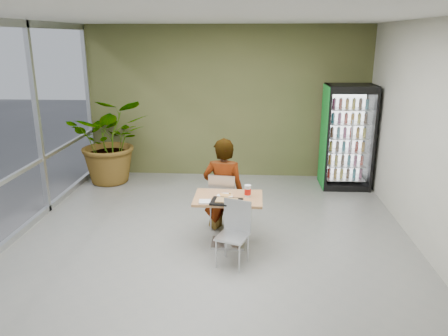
% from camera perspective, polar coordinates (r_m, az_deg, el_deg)
% --- Properties ---
extents(ground, '(7.00, 7.00, 0.00)m').
position_cam_1_polar(ground, '(6.50, -1.62, -10.20)').
color(ground, gray).
rests_on(ground, ground).
extents(room_envelope, '(6.00, 7.00, 3.20)m').
position_cam_1_polar(room_envelope, '(5.94, -1.75, 3.68)').
color(room_envelope, beige).
rests_on(room_envelope, ground).
extents(dining_table, '(0.98, 0.69, 0.75)m').
position_cam_1_polar(dining_table, '(6.33, 0.55, -5.61)').
color(dining_table, tan).
rests_on(dining_table, ground).
extents(chair_far, '(0.45, 0.46, 0.93)m').
position_cam_1_polar(chair_far, '(6.83, -0.17, -3.84)').
color(chair_far, silver).
rests_on(chair_far, ground).
extents(chair_near, '(0.49, 0.49, 0.87)m').
position_cam_1_polar(chair_near, '(5.88, 1.44, -7.75)').
color(chair_near, silver).
rests_on(chair_near, ground).
extents(seated_woman, '(0.70, 0.49, 1.78)m').
position_cam_1_polar(seated_woman, '(6.85, -0.06, -3.33)').
color(seated_woman, black).
rests_on(seated_woman, ground).
extents(pizza_plate, '(0.33, 0.32, 0.03)m').
position_cam_1_polar(pizza_plate, '(6.27, 0.13, -3.56)').
color(pizza_plate, silver).
rests_on(pizza_plate, dining_table).
extents(soda_cup, '(0.10, 0.10, 0.17)m').
position_cam_1_polar(soda_cup, '(6.24, 3.12, -3.03)').
color(soda_cup, silver).
rests_on(soda_cup, dining_table).
extents(napkin_stack, '(0.17, 0.17, 0.02)m').
position_cam_1_polar(napkin_stack, '(6.05, -2.52, -4.41)').
color(napkin_stack, silver).
rests_on(napkin_stack, dining_table).
extents(cafeteria_tray, '(0.46, 0.36, 0.02)m').
position_cam_1_polar(cafeteria_tray, '(6.04, 0.34, -4.41)').
color(cafeteria_tray, black).
rests_on(cafeteria_tray, dining_table).
extents(beverage_fridge, '(0.95, 0.74, 2.06)m').
position_cam_1_polar(beverage_fridge, '(9.03, 15.78, 3.91)').
color(beverage_fridge, black).
rests_on(beverage_fridge, ground).
extents(potted_plant, '(1.84, 1.67, 1.79)m').
position_cam_1_polar(potted_plant, '(9.33, -14.52, 3.52)').
color(potted_plant, '#2D722F').
rests_on(potted_plant, ground).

